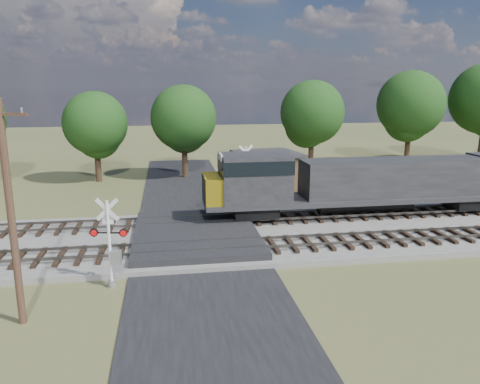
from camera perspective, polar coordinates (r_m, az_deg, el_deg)
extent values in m
plane|color=#48512B|center=(26.92, -5.30, -6.26)|extent=(160.00, 160.00, 0.00)
cube|color=gray|center=(29.64, 14.35, -4.50)|extent=(140.00, 10.00, 0.30)
cube|color=black|center=(26.90, -5.30, -6.18)|extent=(7.00, 60.00, 0.08)
cube|color=#262628|center=(27.29, -5.38, -5.29)|extent=(7.00, 9.00, 0.62)
cube|color=black|center=(25.11, -0.42, -6.69)|extent=(44.00, 2.60, 0.18)
cube|color=#57524A|center=(26.75, 17.11, -5.67)|extent=(140.00, 0.08, 0.15)
cube|color=#57524A|center=(27.97, 15.83, -4.77)|extent=(140.00, 0.08, 0.15)
cube|color=black|center=(29.82, -1.87, -3.50)|extent=(44.00, 2.60, 0.18)
cube|color=#57524A|center=(31.10, 13.11, -2.83)|extent=(140.00, 0.08, 0.15)
cube|color=#57524A|center=(32.38, 12.16, -2.16)|extent=(140.00, 0.08, 0.15)
cylinder|color=silver|center=(21.40, -15.63, -6.20)|extent=(0.14, 0.14, 3.98)
cylinder|color=gray|center=(22.06, -15.34, -10.72)|extent=(0.36, 0.36, 0.30)
cube|color=silver|center=(20.95, -15.89, -2.08)|extent=(1.03, 0.24, 1.04)
cube|color=silver|center=(20.95, -15.89, -2.08)|extent=(1.03, 0.24, 1.04)
cube|color=silver|center=(21.09, -15.80, -3.51)|extent=(0.49, 0.12, 0.22)
cube|color=black|center=(21.23, -15.72, -4.80)|extent=(1.57, 0.36, 0.06)
cylinder|color=red|center=(21.43, -17.37, -4.74)|extent=(0.37, 0.17, 0.36)
cylinder|color=red|center=(21.05, -14.03, -4.86)|extent=(0.37, 0.17, 0.36)
cube|color=gray|center=(21.53, -14.90, -7.72)|extent=(0.50, 0.38, 0.65)
cylinder|color=silver|center=(35.05, 0.70, 2.02)|extent=(0.15, 0.15, 4.37)
cylinder|color=gray|center=(35.49, 0.70, -1.19)|extent=(0.39, 0.39, 0.33)
cube|color=silver|center=(34.76, 0.71, 4.85)|extent=(1.13, 0.25, 1.14)
cube|color=silver|center=(34.76, 0.71, 4.85)|extent=(1.13, 0.25, 1.14)
cube|color=silver|center=(34.85, 0.71, 3.87)|extent=(0.54, 0.13, 0.24)
cube|color=black|center=(34.94, 0.71, 2.99)|extent=(1.73, 0.39, 0.07)
cylinder|color=red|center=(35.19, 1.79, 3.05)|extent=(0.41, 0.18, 0.39)
cylinder|color=red|center=(34.70, -0.39, 2.92)|extent=(0.41, 0.18, 0.39)
cube|color=gray|center=(35.09, 0.28, 0.94)|extent=(0.54, 0.41, 0.71)
cylinder|color=#382519|center=(18.77, -26.13, -2.68)|extent=(0.28, 0.28, 8.41)
cube|color=#432A1C|center=(39.12, 3.31, 2.25)|extent=(5.20, 5.20, 3.16)
cube|color=#2D2E30|center=(38.84, 3.34, 4.71)|extent=(5.72, 5.72, 0.23)
cylinder|color=black|center=(45.37, -16.96, 3.83)|extent=(0.56, 0.56, 4.15)
sphere|color=#193A12|center=(45.00, -17.24, 8.00)|extent=(5.81, 5.81, 5.81)
cylinder|color=black|center=(45.42, -6.76, 4.49)|extent=(0.56, 0.56, 4.44)
sphere|color=#193A12|center=(45.04, -6.88, 8.97)|extent=(6.22, 6.22, 6.22)
cylinder|color=black|center=(49.29, 8.66, 5.23)|extent=(0.56, 0.56, 4.66)
sphere|color=#193A12|center=(48.94, 8.81, 9.56)|extent=(6.53, 6.53, 6.53)
cylinder|color=black|center=(55.18, 19.76, 5.70)|extent=(0.56, 0.56, 5.19)
sphere|color=#193A12|center=(54.86, 20.09, 10.00)|extent=(7.26, 7.26, 7.26)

